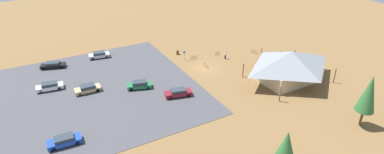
% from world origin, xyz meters
% --- Properties ---
extents(ground, '(160.00, 160.00, 0.00)m').
position_xyz_m(ground, '(0.00, 0.00, 0.00)').
color(ground, brown).
rests_on(ground, ground).
extents(parking_lot_asphalt, '(36.97, 35.18, 0.05)m').
position_xyz_m(parking_lot_asphalt, '(23.03, -1.63, 0.03)').
color(parking_lot_asphalt, '#424247').
rests_on(parking_lot_asphalt, ground).
extents(bike_pavilion, '(13.80, 10.46, 5.79)m').
position_xyz_m(bike_pavilion, '(-10.93, 11.67, 3.33)').
color(bike_pavilion, '#C6B28E').
rests_on(bike_pavilion, ground).
extents(trash_bin, '(0.60, 0.60, 0.90)m').
position_xyz_m(trash_bin, '(1.72, -9.06, 0.45)').
color(trash_bin, brown).
rests_on(trash_bin, ground).
extents(lot_sign, '(0.56, 0.08, 2.20)m').
position_xyz_m(lot_sign, '(1.91, -5.46, 1.41)').
color(lot_sign, '#99999E').
rests_on(lot_sign, ground).
extents(pine_east, '(3.22, 3.22, 7.06)m').
position_xyz_m(pine_east, '(7.79, 29.86, 4.43)').
color(pine_east, brown).
rests_on(pine_east, ground).
extents(pine_west, '(2.67, 2.67, 8.26)m').
position_xyz_m(pine_west, '(-10.05, 27.48, 5.41)').
color(pine_west, brown).
rests_on(pine_west, ground).
extents(bicycle_black_mid_cluster, '(1.54, 1.01, 0.88)m').
position_xyz_m(bicycle_black_mid_cluster, '(-16.53, 1.67, 0.38)').
color(bicycle_black_mid_cluster, black).
rests_on(bicycle_black_mid_cluster, ground).
extents(bicycle_red_yard_right, '(0.57, 1.64, 0.76)m').
position_xyz_m(bicycle_red_yard_right, '(-13.50, -1.35, 0.36)').
color(bicycle_red_yard_right, black).
rests_on(bicycle_red_yard_right, ground).
extents(bicycle_purple_yard_center, '(1.60, 0.78, 0.77)m').
position_xyz_m(bicycle_purple_yard_center, '(-5.85, -4.52, 0.35)').
color(bicycle_purple_yard_center, black).
rests_on(bicycle_purple_yard_center, ground).
extents(bicycle_orange_yard_front, '(0.48, 1.76, 0.84)m').
position_xyz_m(bicycle_orange_yard_front, '(-0.30, -0.34, 0.38)').
color(bicycle_orange_yard_front, black).
rests_on(bicycle_orange_yard_front, ground).
extents(bicycle_green_yard_left, '(1.37, 1.24, 0.88)m').
position_xyz_m(bicycle_green_yard_left, '(-15.20, -0.77, 0.39)').
color(bicycle_green_yard_left, black).
rests_on(bicycle_green_yard_left, ground).
extents(bicycle_white_edge_south, '(0.64, 1.68, 0.84)m').
position_xyz_m(bicycle_white_edge_south, '(-18.24, 2.60, 0.37)').
color(bicycle_white_edge_south, black).
rests_on(bicycle_white_edge_south, ground).
extents(bicycle_blue_near_porch, '(1.76, 0.48, 0.82)m').
position_xyz_m(bicycle_blue_near_porch, '(-0.08, -5.09, 0.37)').
color(bicycle_blue_near_porch, black).
rests_on(bicycle_blue_near_porch, ground).
extents(car_green_mid_lot, '(4.60, 2.98, 1.39)m').
position_xyz_m(car_green_mid_lot, '(14.54, 1.20, 0.74)').
color(car_green_mid_lot, '#1E6B3D').
rests_on(car_green_mid_lot, parking_lot_asphalt).
extents(car_white_by_curb, '(4.68, 2.31, 1.37)m').
position_xyz_m(car_white_by_curb, '(28.61, -6.03, 0.73)').
color(car_white_by_curb, white).
rests_on(car_white_by_curb, parking_lot_asphalt).
extents(car_blue_end_stall, '(4.49, 2.06, 1.30)m').
position_xyz_m(car_blue_end_stall, '(28.93, 10.83, 0.71)').
color(car_blue_end_stall, '#1E42B2').
rests_on(car_blue_end_stall, parking_lot_asphalt).
extents(car_maroon_aisle_side, '(4.85, 2.78, 1.33)m').
position_xyz_m(car_maroon_aisle_side, '(9.72, 6.98, 0.72)').
color(car_maroon_aisle_side, maroon).
rests_on(car_maroon_aisle_side, parking_lot_asphalt).
extents(car_tan_inner_stall, '(4.46, 2.02, 1.32)m').
position_xyz_m(car_tan_inner_stall, '(22.91, -2.02, 0.71)').
color(car_tan_inner_stall, tan).
rests_on(car_tan_inner_stall, parking_lot_asphalt).
extents(car_black_near_entry, '(5.01, 3.14, 1.26)m').
position_xyz_m(car_black_near_entry, '(26.84, -15.17, 0.69)').
color(car_black_near_entry, black).
rests_on(car_black_near_entry, parking_lot_asphalt).
extents(car_silver_front_row, '(4.53, 2.52, 1.30)m').
position_xyz_m(car_silver_front_row, '(17.39, -15.63, 0.71)').
color(car_silver_front_row, '#BCBCC1').
rests_on(car_silver_front_row, parking_lot_asphalt).
extents(visitor_near_lot, '(0.40, 0.36, 1.79)m').
position_xyz_m(visitor_near_lot, '(-6.15, -1.97, 0.94)').
color(visitor_near_lot, '#2D3347').
rests_on(visitor_near_lot, ground).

